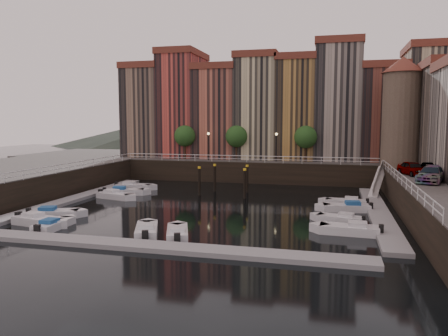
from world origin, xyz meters
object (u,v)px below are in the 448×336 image
(gangway, at_px, (378,179))
(mooring_pilings, at_px, (226,181))
(corner_tower, at_px, (401,110))
(boat_left_0, at_px, (38,221))
(car_a, at_px, (412,169))
(boat_left_1, at_px, (53,213))
(car_c, at_px, (431,175))
(car_b, at_px, (432,171))
(boat_left_2, at_px, (115,195))

(gangway, bearing_deg, mooring_pilings, -167.99)
(corner_tower, distance_m, gangway, 9.86)
(mooring_pilings, xyz_separation_m, boat_left_0, (-11.87, -19.11, -1.27))
(gangway, relative_size, car_a, 1.92)
(boat_left_1, xyz_separation_m, car_c, (33.94, 9.65, 3.40))
(corner_tower, distance_m, car_b, 11.79)
(mooring_pilings, relative_size, boat_left_0, 1.20)
(boat_left_0, bearing_deg, corner_tower, 50.47)
(boat_left_0, bearing_deg, car_a, 39.31)
(boat_left_0, xyz_separation_m, car_c, (33.29, 12.65, 3.38))
(boat_left_0, xyz_separation_m, car_b, (34.43, 17.73, 3.31))
(corner_tower, relative_size, car_a, 3.19)
(gangway, distance_m, boat_left_1, 36.18)
(gangway, height_order, boat_left_2, gangway)
(boat_left_2, relative_size, car_c, 0.92)
(gangway, bearing_deg, car_c, -69.86)
(boat_left_1, bearing_deg, car_a, 4.66)
(boat_left_1, bearing_deg, mooring_pilings, 32.45)
(corner_tower, bearing_deg, mooring_pilings, -158.13)
(car_b, xyz_separation_m, car_c, (-1.13, -5.08, 0.06))
(car_c, bearing_deg, car_a, 117.95)
(boat_left_0, relative_size, car_a, 1.16)
(corner_tower, height_order, car_a, corner_tower)
(corner_tower, distance_m, car_a, 11.36)
(corner_tower, distance_m, car_c, 16.09)
(corner_tower, distance_m, mooring_pilings, 23.76)
(mooring_pilings, xyz_separation_m, boat_left_1, (-12.52, -16.11, -1.29))
(corner_tower, xyz_separation_m, car_b, (1.98, -9.63, -6.50))
(car_b, bearing_deg, car_c, -107.40)
(corner_tower, xyz_separation_m, gangway, (-2.90, -4.50, -8.28))
(boat_left_0, distance_m, boat_left_1, 3.07)
(corner_tower, relative_size, gangway, 1.66)
(gangway, bearing_deg, corner_tower, 57.20)
(gangway, distance_m, car_c, 11.04)
(mooring_pilings, relative_size, boat_left_2, 1.25)
(boat_left_0, height_order, car_b, car_b)
(car_b, bearing_deg, corner_tower, 96.81)
(boat_left_0, xyz_separation_m, car_a, (32.53, 18.02, 3.36))
(boat_left_0, relative_size, car_b, 1.19)
(mooring_pilings, relative_size, boat_left_1, 1.27)
(boat_left_2, bearing_deg, car_b, 22.83)
(boat_left_0, height_order, boat_left_2, boat_left_0)
(mooring_pilings, distance_m, car_b, 22.69)
(corner_tower, bearing_deg, boat_left_2, -156.44)
(corner_tower, height_order, boat_left_1, corner_tower)
(mooring_pilings, relative_size, car_a, 1.39)
(boat_left_0, bearing_deg, boat_left_1, 112.45)
(boat_left_2, distance_m, car_a, 32.95)
(corner_tower, bearing_deg, boat_left_0, -139.85)
(boat_left_1, xyz_separation_m, car_a, (33.18, 15.03, 3.38))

